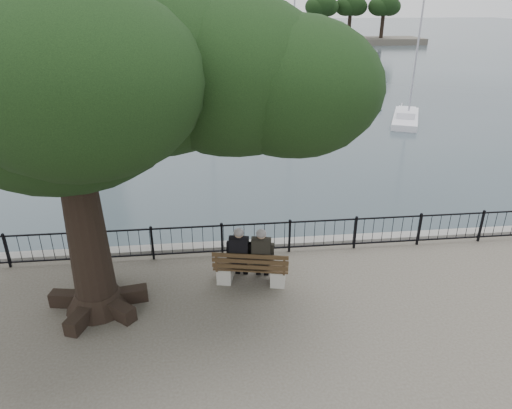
{
  "coord_description": "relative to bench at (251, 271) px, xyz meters",
  "views": [
    {
      "loc": [
        -1.27,
        -9.22,
        6.94
      ],
      "look_at": [
        0.0,
        2.5,
        1.6
      ],
      "focal_mm": 32.0,
      "sensor_mm": 36.0,
      "label": 1
    }
  ],
  "objects": [
    {
      "name": "far_shore",
      "position": [
        25.84,
        78.48,
        2.64
      ],
      "size": [
        30.0,
        8.6,
        9.18
      ],
      "color": "#484239",
      "rests_on": "ground"
    },
    {
      "name": "person_right",
      "position": [
        0.28,
        0.06,
        0.39
      ],
      "size": [
        0.57,
        0.87,
        1.64
      ],
      "color": "black",
      "rests_on": "ground"
    },
    {
      "name": "lion_monument",
      "position": [
        2.3,
        48.96,
        0.85
      ],
      "size": [
        5.99,
        5.99,
        8.83
      ],
      "color": "slate",
      "rests_on": "ground"
    },
    {
      "name": "person_left",
      "position": [
        -0.28,
        0.17,
        0.39
      ],
      "size": [
        0.57,
        0.87,
        1.64
      ],
      "color": "black",
      "rests_on": "ground"
    },
    {
      "name": "sailboat_e",
      "position": [
        -9.49,
        29.96,
        -1.0
      ],
      "size": [
        2.08,
        5.02,
        11.63
      ],
      "color": "silver",
      "rests_on": "ground"
    },
    {
      "name": "sailboat_f",
      "position": [
        4.02,
        35.36,
        -1.04
      ],
      "size": [
        2.53,
        5.24,
        10.63
      ],
      "color": "silver",
      "rests_on": "ground"
    },
    {
      "name": "sailboat_d",
      "position": [
        12.94,
        20.23,
        -1.05
      ],
      "size": [
        3.94,
        6.01,
        10.93
      ],
      "color": "silver",
      "rests_on": "ground"
    },
    {
      "name": "sailboat_c",
      "position": [
        4.98,
        21.86,
        -1.04
      ],
      "size": [
        1.92,
        5.23,
        10.55
      ],
      "color": "silver",
      "rests_on": "ground"
    },
    {
      "name": "harbor",
      "position": [
        0.3,
        2.03,
        -0.86
      ],
      "size": [
        260.0,
        260.0,
        1.2
      ],
      "color": "slate",
      "rests_on": "ground"
    },
    {
      "name": "sailboat_a",
      "position": [
        -7.54,
        15.56,
        -1.05
      ],
      "size": [
        2.73,
        4.91,
        9.7
      ],
      "color": "silver",
      "rests_on": "ground"
    },
    {
      "name": "tree",
      "position": [
        -3.03,
        -0.48,
        5.33
      ],
      "size": [
        10.59,
        7.39,
        8.65
      ],
      "color": "black",
      "rests_on": "ground"
    },
    {
      "name": "bench",
      "position": [
        0.0,
        0.0,
        0.0
      ],
      "size": [
        2.04,
        0.98,
        1.04
      ],
      "color": "#A2A19D",
      "rests_on": "ground"
    },
    {
      "name": "sailboat_b",
      "position": [
        -0.69,
        19.71,
        -1.01
      ],
      "size": [
        1.55,
        5.4,
        11.96
      ],
      "color": "silver",
      "rests_on": "ground"
    },
    {
      "name": "sailboat_g",
      "position": [
        6.22,
        36.21,
        -1.05
      ],
      "size": [
        1.68,
        4.89,
        9.75
      ],
      "color": "silver",
      "rests_on": "ground"
    },
    {
      "name": "railing",
      "position": [
        0.3,
        1.53,
        0.2
      ],
      "size": [
        22.06,
        0.06,
        1.0
      ],
      "color": "black",
      "rests_on": "ground"
    }
  ]
}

